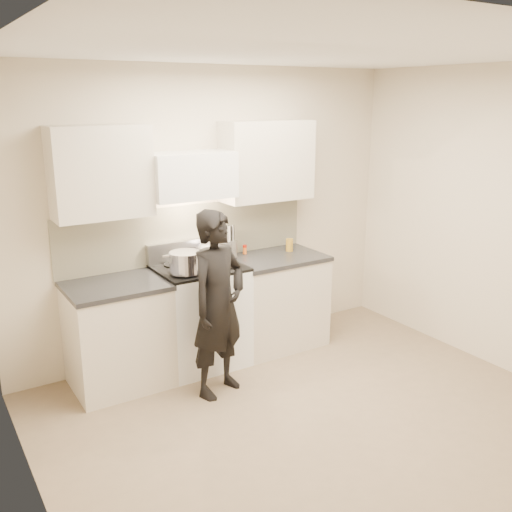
# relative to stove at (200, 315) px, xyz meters

# --- Properties ---
(ground_plane) EXTENTS (4.00, 4.00, 0.00)m
(ground_plane) POSITION_rel_stove_xyz_m (0.30, -1.42, -0.47)
(ground_plane) COLOR #836E54
(room_shell) EXTENTS (4.04, 3.54, 2.70)m
(room_shell) POSITION_rel_stove_xyz_m (0.24, -1.05, 1.12)
(room_shell) COLOR beige
(room_shell) RESTS_ON ground
(stove) EXTENTS (0.76, 0.65, 0.96)m
(stove) POSITION_rel_stove_xyz_m (0.00, 0.00, 0.00)
(stove) COLOR white
(stove) RESTS_ON ground
(counter_right) EXTENTS (0.92, 0.67, 0.92)m
(counter_right) POSITION_rel_stove_xyz_m (0.83, 0.00, -0.01)
(counter_right) COLOR beige
(counter_right) RESTS_ON ground
(counter_left) EXTENTS (0.82, 0.67, 0.92)m
(counter_left) POSITION_rel_stove_xyz_m (-0.78, 0.00, -0.01)
(counter_left) COLOR beige
(counter_left) RESTS_ON ground
(wok) EXTENTS (0.34, 0.41, 0.27)m
(wok) POSITION_rel_stove_xyz_m (0.20, 0.09, 0.57)
(wok) COLOR silver
(wok) RESTS_ON stove
(stock_pot) EXTENTS (0.38, 0.33, 0.18)m
(stock_pot) POSITION_rel_stove_xyz_m (-0.20, -0.14, 0.57)
(stock_pot) COLOR silver
(stock_pot) RESTS_ON stove
(utensil_crock) EXTENTS (0.12, 0.12, 0.31)m
(utensil_crock) POSITION_rel_stove_xyz_m (0.45, 0.20, 0.54)
(utensil_crock) COLOR #BBBBBB
(utensil_crock) RESTS_ON counter_right
(spice_jar) EXTENTS (0.04, 0.04, 0.09)m
(spice_jar) POSITION_rel_stove_xyz_m (0.61, 0.22, 0.49)
(spice_jar) COLOR orange
(spice_jar) RESTS_ON counter_right
(oil_glass) EXTENTS (0.07, 0.07, 0.13)m
(oil_glass) POSITION_rel_stove_xyz_m (1.05, 0.07, 0.51)
(oil_glass) COLOR #A57920
(oil_glass) RESTS_ON counter_right
(person) EXTENTS (0.67, 0.55, 1.56)m
(person) POSITION_rel_stove_xyz_m (-0.11, -0.56, 0.31)
(person) COLOR black
(person) RESTS_ON ground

